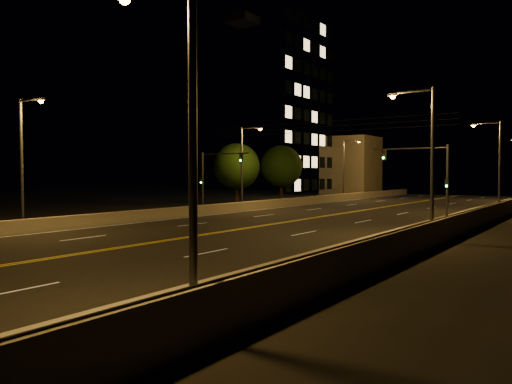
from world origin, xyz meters
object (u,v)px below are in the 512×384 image
Objects in this scene: streetlight_4 at (24,154)px; traffic_signal_right at (431,175)px; streetlight_0 at (183,122)px; streetlight_2 at (496,160)px; traffic_signal_left at (212,174)px; streetlight_1 at (427,152)px; streetlight_5 at (244,162)px; tree_1 at (281,166)px; streetlight_6 at (346,165)px; building_tower at (242,111)px; tree_0 at (237,166)px.

streetlight_4 reaches higher than traffic_signal_right.
streetlight_0 is 25.19m from traffic_signal_right.
traffic_signal_right is at bearing -96.17° from streetlight_2.
traffic_signal_left is at bearing 85.95° from streetlight_4.
streetlight_1 reaches higher than traffic_signal_right.
streetlight_5 is at bearing 162.21° from traffic_signal_right.
streetlight_6 is at bearing 68.04° from tree_1.
streetlight_0 is 18.77m from streetlight_1.
streetlight_1 is 1.49× the size of traffic_signal_left.
building_tower is 18.14m from tree_1.
streetlight_5 is 6.21m from tree_0.
tree_0 is at bearing -55.13° from building_tower.
streetlight_0 is 39.59m from streetlight_2.
streetlight_4 is at bearing -124.69° from streetlight_2.
streetlight_4 is at bearing -80.98° from tree_0.
streetlight_4 is 1.18× the size of tree_0.
traffic_signal_left is (1.16, 16.43, -1.26)m from streetlight_4.
building_tower is (-16.99, 22.62, 8.53)m from streetlight_5.
tree_1 is at bearing 104.90° from traffic_signal_left.
building_tower is (-18.15, 28.98, 9.79)m from traffic_signal_left.
tree_0 is at bearing 155.89° from traffic_signal_right.
streetlight_2 is 1.00× the size of streetlight_6.
streetlight_6 is 1.49× the size of traffic_signal_right.
tree_1 is (-4.09, -10.16, -0.30)m from streetlight_6.
traffic_signal_left is at bearing -79.63° from streetlight_5.
streetlight_6 is 10.95m from tree_1.
streetlight_5 is at bearing -159.23° from streetlight_2.
streetlight_5 is at bearing -53.09° from building_tower.
streetlight_2 is 1.49× the size of traffic_signal_right.
streetlight_1 is (0.00, 18.77, 0.00)m from streetlight_0.
streetlight_2 reaches higher than traffic_signal_left.
traffic_signal_left is 12.15m from tree_0.
streetlight_1 is at bearing 25.25° from streetlight_4.
streetlight_2 is (0.00, 20.82, 0.00)m from streetlight_1.
streetlight_6 is (0.00, 23.56, 0.00)m from streetlight_5.
streetlight_1 is 30.91m from tree_0.
streetlight_6 is at bearing 3.18° from building_tower.
streetlight_2 reaches higher than tree_1.
streetlight_6 is at bearing 77.26° from tree_0.
streetlight_1 is 1.00× the size of streetlight_2.
streetlight_2 is 1.18× the size of tree_0.
streetlight_5 is at bearing 100.37° from traffic_signal_left.
streetlight_5 is 29.55m from building_tower.
streetlight_0 is at bearing -54.40° from tree_0.
streetlight_0 is at bearing -51.15° from traffic_signal_left.
tree_0 is (-25.71, 35.92, -0.40)m from streetlight_0.
streetlight_6 reaches higher than tree_0.
traffic_signal_left is at bearing 162.59° from streetlight_1.
streetlight_2 reaches higher than tree_0.
traffic_signal_right is 0.77× the size of tree_1.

